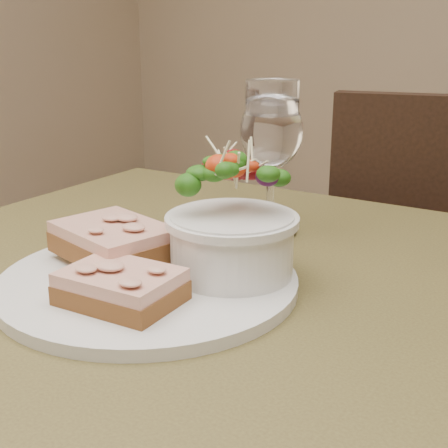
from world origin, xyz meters
The scene contains 9 objects.
cafe_table centered at (0.00, 0.00, 0.65)m, with size 0.80×0.80×0.75m.
chair_far centered at (0.12, 0.69, 0.29)m, with size 0.49×0.49×0.90m.
dinner_plate centered at (-0.04, -0.03, 0.76)m, with size 0.30×0.30×0.01m, color silver.
sandwich_front centered at (-0.02, -0.09, 0.78)m, with size 0.10×0.08×0.03m.
sandwich_back centered at (-0.09, -0.02, 0.79)m, with size 0.14×0.12×0.03m.
ramekin centered at (-0.11, 0.00, 0.78)m, with size 0.06×0.06×0.04m.
salad_bowl centered at (0.03, 0.02, 0.82)m, with size 0.12×0.12×0.13m.
garnish centered at (-0.12, 0.04, 0.77)m, with size 0.05×0.04×0.02m.
wine_glass centered at (-0.01, 0.19, 0.87)m, with size 0.08×0.08×0.18m.
Camera 1 is at (0.33, -0.48, 1.00)m, focal length 50.00 mm.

